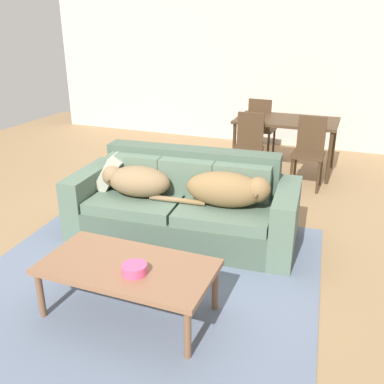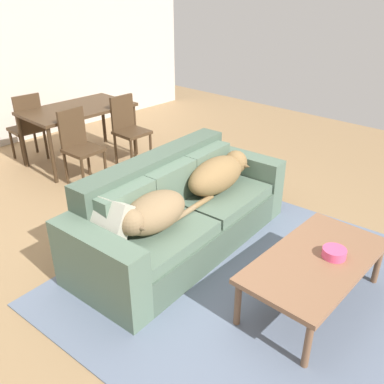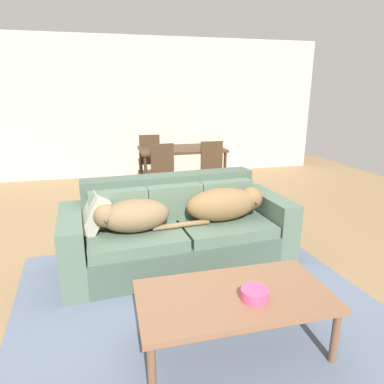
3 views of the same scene
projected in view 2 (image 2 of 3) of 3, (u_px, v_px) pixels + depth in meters
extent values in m
plane|color=#93744E|center=(172.00, 255.00, 3.85)|extent=(10.00, 10.00, 0.00)
cube|color=slate|center=(255.00, 282.00, 3.49)|extent=(3.10, 3.00, 0.01)
cube|color=#455849|center=(184.00, 231.00, 3.92)|extent=(1.88, 1.05, 0.32)
cube|color=#546B59|center=(150.00, 232.00, 3.51)|extent=(0.95, 0.94, 0.11)
cube|color=#546B59|center=(212.00, 193.00, 4.14)|extent=(0.95, 0.94, 0.11)
cube|color=#455849|center=(156.00, 176.00, 3.89)|extent=(1.83, 0.39, 0.42)
cube|color=#546B59|center=(127.00, 208.00, 3.41)|extent=(0.57, 0.20, 0.35)
cube|color=#546B59|center=(171.00, 184.00, 3.80)|extent=(0.57, 0.20, 0.35)
cube|color=#546B59|center=(208.00, 165.00, 4.19)|extent=(0.57, 0.20, 0.35)
cube|color=#546B59|center=(99.00, 270.00, 3.14)|extent=(0.28, 0.92, 0.63)
cube|color=#546B59|center=(242.00, 180.00, 4.56)|extent=(0.28, 0.92, 0.63)
ellipsoid|color=olive|center=(154.00, 212.00, 3.40)|extent=(0.67, 0.44, 0.30)
sphere|color=olive|center=(132.00, 222.00, 3.18)|extent=(0.21, 0.21, 0.21)
cone|color=brown|center=(141.00, 228.00, 3.13)|extent=(0.10, 0.12, 0.10)
cylinder|color=olive|center=(184.00, 214.00, 3.62)|extent=(0.29, 0.07, 0.05)
ellipsoid|color=olive|center=(216.00, 175.00, 4.00)|extent=(0.77, 0.41, 0.33)
sphere|color=olive|center=(236.00, 162.00, 4.19)|extent=(0.23, 0.23, 0.23)
cone|color=brown|center=(244.00, 166.00, 4.14)|extent=(0.12, 0.14, 0.11)
cylinder|color=olive|center=(201.00, 203.00, 3.79)|extent=(0.34, 0.08, 0.05)
cube|color=#ABA997|center=(106.00, 223.00, 3.22)|extent=(0.36, 0.41, 0.39)
cube|color=#875E42|center=(316.00, 260.00, 3.10)|extent=(1.27, 0.66, 0.04)
cylinder|color=brown|center=(307.00, 346.00, 2.65)|extent=(0.05, 0.05, 0.38)
cylinder|color=brown|center=(378.00, 264.00, 3.41)|extent=(0.05, 0.05, 0.38)
cylinder|color=brown|center=(238.00, 304.00, 2.99)|extent=(0.05, 0.05, 0.38)
cylinder|color=brown|center=(316.00, 238.00, 3.75)|extent=(0.05, 0.05, 0.38)
cylinder|color=#EA4C7F|center=(334.00, 253.00, 3.10)|extent=(0.18, 0.18, 0.07)
cube|color=#432F1D|center=(77.00, 109.00, 5.56)|extent=(1.42, 0.85, 0.04)
cylinder|color=#392819|center=(52.00, 156.00, 5.07)|extent=(0.05, 0.05, 0.72)
cylinder|color=#392819|center=(135.00, 130.00, 5.93)|extent=(0.05, 0.05, 0.72)
cylinder|color=#392819|center=(23.00, 141.00, 5.53)|extent=(0.05, 0.05, 0.72)
cylinder|color=#392819|center=(103.00, 120.00, 6.39)|extent=(0.05, 0.05, 0.72)
cube|color=#432F1D|center=(84.00, 150.00, 5.03)|extent=(0.42, 0.42, 0.04)
cube|color=#432F1D|center=(72.00, 127.00, 5.02)|extent=(0.36, 0.06, 0.46)
cylinder|color=#3C2A1A|center=(83.00, 175.00, 4.92)|extent=(0.04, 0.04, 0.42)
cylinder|color=#3C2A1A|center=(105.00, 167.00, 5.16)|extent=(0.04, 0.04, 0.42)
cylinder|color=#3C2A1A|center=(66.00, 168.00, 5.12)|extent=(0.04, 0.04, 0.42)
cylinder|color=#3C2A1A|center=(88.00, 160.00, 5.35)|extent=(0.04, 0.04, 0.42)
cube|color=#432F1D|center=(132.00, 133.00, 5.58)|extent=(0.40, 0.40, 0.04)
cube|color=#432F1D|center=(122.00, 112.00, 5.57)|extent=(0.36, 0.04, 0.45)
cylinder|color=#3C2A1A|center=(132.00, 155.00, 5.47)|extent=(0.04, 0.04, 0.43)
cylinder|color=#3C2A1A|center=(151.00, 149.00, 5.69)|extent=(0.04, 0.04, 0.43)
cylinder|color=#3C2A1A|center=(116.00, 149.00, 5.67)|extent=(0.04, 0.04, 0.43)
cylinder|color=#3C2A1A|center=(135.00, 143.00, 5.90)|extent=(0.04, 0.04, 0.43)
cube|color=#432F1D|center=(26.00, 129.00, 5.74)|extent=(0.42, 0.42, 0.04)
cube|color=#432F1D|center=(28.00, 113.00, 5.50)|extent=(0.36, 0.06, 0.49)
cylinder|color=#3C2A1A|center=(35.00, 139.00, 6.06)|extent=(0.04, 0.04, 0.42)
cylinder|color=#3C2A1A|center=(12.00, 145.00, 5.85)|extent=(0.04, 0.04, 0.42)
cylinder|color=#3C2A1A|center=(46.00, 145.00, 5.84)|extent=(0.04, 0.04, 0.42)
cylinder|color=#3C2A1A|center=(23.00, 151.00, 5.63)|extent=(0.04, 0.04, 0.42)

